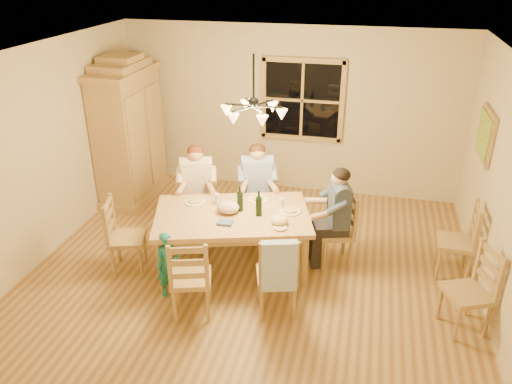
% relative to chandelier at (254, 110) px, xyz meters
% --- Properties ---
extents(floor, '(5.50, 5.50, 0.00)m').
position_rel_chandelier_xyz_m(floor, '(0.00, 0.00, -2.08)').
color(floor, brown).
rests_on(floor, ground).
extents(ceiling, '(5.50, 5.00, 0.02)m').
position_rel_chandelier_xyz_m(ceiling, '(0.00, 0.00, 0.62)').
color(ceiling, white).
rests_on(ceiling, wall_back).
extents(wall_back, '(5.50, 0.02, 2.70)m').
position_rel_chandelier_xyz_m(wall_back, '(0.00, 2.50, -0.73)').
color(wall_back, beige).
rests_on(wall_back, floor).
extents(wall_left, '(0.02, 5.00, 2.70)m').
position_rel_chandelier_xyz_m(wall_left, '(-2.75, 0.00, -0.73)').
color(wall_left, beige).
rests_on(wall_left, floor).
extents(wall_right, '(0.02, 5.00, 2.70)m').
position_rel_chandelier_xyz_m(wall_right, '(2.75, 0.00, -0.73)').
color(wall_right, beige).
rests_on(wall_right, floor).
extents(window, '(1.30, 0.06, 1.30)m').
position_rel_chandelier_xyz_m(window, '(0.20, 2.47, -0.53)').
color(window, black).
rests_on(window, wall_back).
extents(painting, '(0.06, 0.78, 0.64)m').
position_rel_chandelier_xyz_m(painting, '(2.71, 1.20, -0.48)').
color(painting, '#9F7D45').
rests_on(painting, wall_right).
extents(chandelier, '(0.77, 0.68, 0.71)m').
position_rel_chandelier_xyz_m(chandelier, '(0.00, 0.00, 0.00)').
color(chandelier, black).
rests_on(chandelier, ceiling).
extents(armoire, '(0.66, 1.40, 2.30)m').
position_rel_chandelier_xyz_m(armoire, '(-2.42, 1.60, -1.02)').
color(armoire, '#9F7D45').
rests_on(armoire, floor).
extents(dining_table, '(2.15, 1.65, 0.76)m').
position_rel_chandelier_xyz_m(dining_table, '(-0.27, -0.05, -1.42)').
color(dining_table, '#AA7D4B').
rests_on(dining_table, floor).
extents(chair_far_left, '(0.54, 0.53, 0.99)m').
position_rel_chandelier_xyz_m(chair_far_left, '(-0.98, 0.67, -1.77)').
color(chair_far_left, '#9F7C46').
rests_on(chair_far_left, floor).
extents(chair_far_right, '(0.54, 0.53, 0.99)m').
position_rel_chandelier_xyz_m(chair_far_right, '(-0.17, 0.91, -1.77)').
color(chair_far_right, '#9F7C46').
rests_on(chair_far_right, floor).
extents(chair_near_left, '(0.54, 0.53, 0.99)m').
position_rel_chandelier_xyz_m(chair_near_left, '(-0.46, -1.04, -1.77)').
color(chair_near_left, '#9F7C46').
rests_on(chair_near_left, floor).
extents(chair_near_right, '(0.54, 0.53, 0.99)m').
position_rel_chandelier_xyz_m(chair_near_right, '(0.45, -0.77, -1.77)').
color(chair_near_right, '#9F7C46').
rests_on(chair_near_right, floor).
extents(chair_end_left, '(0.53, 0.54, 0.99)m').
position_rel_chandelier_xyz_m(chair_end_left, '(-1.53, -0.43, -1.77)').
color(chair_end_left, '#9F7C46').
rests_on(chair_end_left, floor).
extents(chair_end_right, '(0.53, 0.54, 0.99)m').
position_rel_chandelier_xyz_m(chair_end_right, '(0.99, 0.33, -1.77)').
color(chair_end_right, '#9F7C46').
rests_on(chair_end_right, floor).
extents(adult_woman, '(0.48, 0.51, 0.87)m').
position_rel_chandelier_xyz_m(adult_woman, '(-0.98, 0.67, -1.24)').
color(adult_woman, beige).
rests_on(adult_woman, floor).
extents(adult_plaid_man, '(0.48, 0.51, 0.87)m').
position_rel_chandelier_xyz_m(adult_plaid_man, '(-0.17, 0.91, -1.24)').
color(adult_plaid_man, '#375198').
rests_on(adult_plaid_man, floor).
extents(adult_slate_man, '(0.51, 0.48, 0.87)m').
position_rel_chandelier_xyz_m(adult_slate_man, '(0.99, 0.33, -1.24)').
color(adult_slate_man, '#39435B').
rests_on(adult_slate_man, floor).
extents(towel, '(0.39, 0.21, 0.58)m').
position_rel_chandelier_xyz_m(towel, '(0.50, -0.95, -1.38)').
color(towel, '#A9BEE5').
rests_on(towel, chair_near_right).
extents(wine_bottle_a, '(0.08, 0.08, 0.33)m').
position_rel_chandelier_xyz_m(wine_bottle_a, '(-0.19, 0.06, -1.15)').
color(wine_bottle_a, black).
rests_on(wine_bottle_a, dining_table).
extents(wine_bottle_b, '(0.08, 0.08, 0.33)m').
position_rel_chandelier_xyz_m(wine_bottle_b, '(0.06, -0.01, -1.15)').
color(wine_bottle_b, black).
rests_on(wine_bottle_b, dining_table).
extents(plate_woman, '(0.26, 0.26, 0.02)m').
position_rel_chandelier_xyz_m(plate_woman, '(-0.82, 0.13, -1.31)').
color(plate_woman, white).
rests_on(plate_woman, dining_table).
extents(plate_plaid, '(0.26, 0.26, 0.02)m').
position_rel_chandelier_xyz_m(plate_plaid, '(-0.04, 0.39, -1.31)').
color(plate_plaid, white).
rests_on(plate_plaid, dining_table).
extents(plate_slate, '(0.26, 0.26, 0.02)m').
position_rel_chandelier_xyz_m(plate_slate, '(0.42, 0.16, -1.31)').
color(plate_slate, white).
rests_on(plate_slate, dining_table).
extents(wine_glass_a, '(0.06, 0.06, 0.14)m').
position_rel_chandelier_xyz_m(wine_glass_a, '(-0.52, 0.17, -1.25)').
color(wine_glass_a, silver).
rests_on(wine_glass_a, dining_table).
extents(wine_glass_b, '(0.06, 0.06, 0.14)m').
position_rel_chandelier_xyz_m(wine_glass_b, '(0.30, 0.23, -1.25)').
color(wine_glass_b, silver).
rests_on(wine_glass_b, dining_table).
extents(cap, '(0.20, 0.20, 0.11)m').
position_rel_chandelier_xyz_m(cap, '(0.35, -0.17, -1.26)').
color(cap, beige).
rests_on(cap, dining_table).
extents(napkin, '(0.21, 0.19, 0.03)m').
position_rel_chandelier_xyz_m(napkin, '(-0.28, -0.31, -1.30)').
color(napkin, '#495E87').
rests_on(napkin, dining_table).
extents(cloth_bundle, '(0.28, 0.22, 0.15)m').
position_rel_chandelier_xyz_m(cloth_bundle, '(-0.32, -0.04, -1.24)').
color(cloth_bundle, tan).
rests_on(cloth_bundle, dining_table).
extents(child, '(0.34, 0.35, 0.81)m').
position_rel_chandelier_xyz_m(child, '(-0.83, -0.79, -1.67)').
color(child, '#1B7B7C').
rests_on(child, floor).
extents(chair_spare_front, '(0.56, 0.57, 0.99)m').
position_rel_chandelier_xyz_m(chair_spare_front, '(2.45, -0.64, -1.77)').
color(chair_spare_front, '#9F7C46').
rests_on(chair_spare_front, floor).
extents(chair_spare_back, '(0.44, 0.46, 0.99)m').
position_rel_chandelier_xyz_m(chair_spare_back, '(2.45, 0.41, -1.77)').
color(chair_spare_back, '#9F7C46').
rests_on(chair_spare_back, floor).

